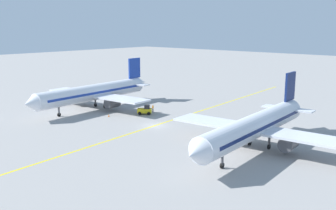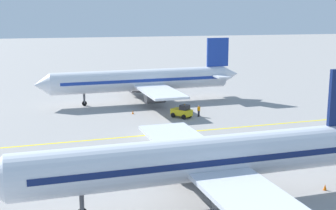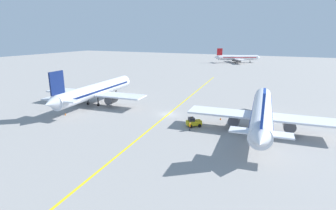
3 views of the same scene
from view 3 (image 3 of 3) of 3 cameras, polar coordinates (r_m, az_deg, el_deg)
ground_plane at (r=61.81m, az=0.06°, el=-2.02°), size 400.00×400.00×0.00m
apron_yellow_centreline at (r=61.81m, az=0.06°, el=-2.01°), size 10.82×119.58×0.01m
airplane_at_gate at (r=72.55m, az=-15.44°, el=3.02°), size 28.32×35.54×10.60m
airplane_adjacent_stand at (r=53.58m, az=19.76°, el=-1.47°), size 28.33×35.55×10.60m
airplane_distant_taxiing at (r=185.40m, az=14.83°, el=9.93°), size 29.42×24.40×9.54m
baggage_tug_white at (r=53.61m, az=5.56°, el=-3.77°), size 3.28×3.05×2.11m
ground_crew_worker at (r=51.25m, az=4.76°, el=-4.63°), size 0.37×0.52×1.68m
traffic_cone_near_nose at (r=58.85m, az=11.38°, el=-2.92°), size 0.32×0.32×0.55m
traffic_cone_mid_apron at (r=65.52m, az=-21.46°, el=-1.85°), size 0.32×0.32×0.55m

